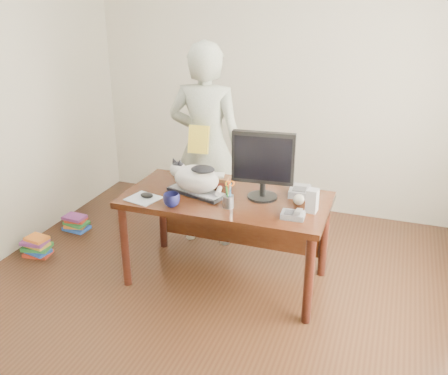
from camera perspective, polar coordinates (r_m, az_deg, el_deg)
room at (r=3.17m, az=-3.35°, el=4.80°), size 4.50×4.50×4.50m
desk at (r=4.03m, az=0.61°, el=-2.60°), size 1.60×0.80×0.75m
keyboard at (r=3.97m, az=-3.12°, el=-0.50°), size 0.51×0.31×0.03m
cat at (r=3.93m, az=-3.35°, el=1.18°), size 0.47×0.32×0.27m
monitor at (r=3.77m, az=4.49°, el=2.93°), size 0.48×0.25×0.54m
pen_cup at (r=3.71m, az=0.50°, el=-1.42°), size 0.11×0.11×0.21m
mousepad at (r=3.92m, az=-9.19°, el=-1.24°), size 0.28×0.26×0.01m
mouse at (r=3.92m, az=-8.81°, el=-0.89°), size 0.12×0.09×0.04m
coffee_mug at (r=3.75m, az=-6.02°, el=-1.42°), size 0.18×0.18×0.10m
phone at (r=3.59m, az=7.94°, el=-3.09°), size 0.17×0.14×0.08m
speaker at (r=3.68m, az=10.05°, el=-1.49°), size 0.09×0.09×0.17m
baseball at (r=3.80m, az=8.54°, el=-1.37°), size 0.08×0.08×0.08m
book_stack at (r=4.17m, az=-0.73°, el=0.95°), size 0.23×0.18×0.08m
calculator at (r=3.98m, az=8.65°, el=-0.42°), size 0.17×0.22×0.06m
person at (r=4.52m, az=-2.06°, el=4.71°), size 0.72×0.50×1.87m
held_book at (r=4.33m, az=-2.90°, el=5.51°), size 0.18×0.12×0.25m
book_pile_a at (r=4.86m, az=-20.59°, el=-6.32°), size 0.27×0.22×0.18m
book_pile_b at (r=5.23m, az=-16.56°, el=-3.91°), size 0.26×0.20×0.15m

